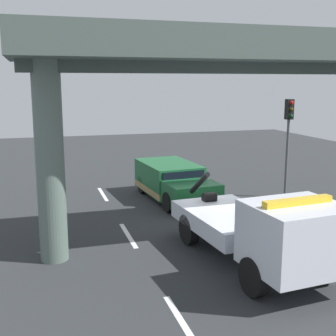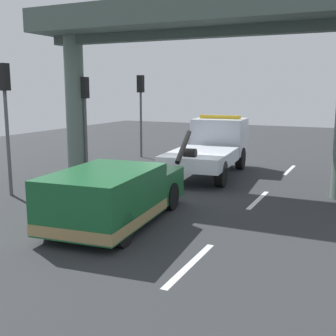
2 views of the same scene
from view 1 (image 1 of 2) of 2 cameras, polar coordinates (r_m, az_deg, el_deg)
name	(u,v)px [view 1 (image 1 of 2)]	position (r m, az deg, el deg)	size (l,w,h in m)	color
ground_plane	(208,229)	(16.47, 5.12, -7.80)	(60.00, 40.00, 0.10)	#2D3033
lane_stripe_west	(103,194)	(21.32, -8.40, -3.36)	(2.60, 0.16, 0.01)	silver
lane_stripe_mid	(128,235)	(15.65, -5.16, -8.62)	(2.60, 0.16, 0.01)	silver
lane_stripe_east	(183,324)	(10.36, 1.93, -19.41)	(2.60, 0.16, 0.01)	silver
tow_truck_white	(263,230)	(12.71, 12.20, -7.82)	(7.33, 2.90, 2.46)	silver
towed_van_green	(173,182)	(20.09, 0.68, -1.85)	(5.37, 2.62, 1.58)	#195B2D
overpass_structure	(228,64)	(14.27, 7.75, 13.09)	(3.60, 13.03, 6.78)	#596B60
traffic_light_near	(289,127)	(20.65, 15.29, 5.15)	(0.39, 0.32, 4.51)	#515456
traffic_cone_orange	(246,209)	(17.98, 9.98, -5.17)	(0.51, 0.51, 0.61)	orange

